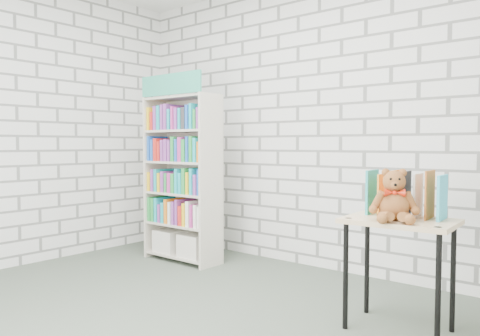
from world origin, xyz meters
The scene contains 6 objects.
ground centered at (0.00, 0.00, 0.00)m, with size 4.50×4.50×0.00m, color #444F42.
room_shell centered at (0.00, 0.00, 1.78)m, with size 4.52×4.02×2.81m.
bookshelf centered at (-1.18, 1.36, 0.85)m, with size 0.83×0.32×1.86m.
display_table centered at (1.17, 0.99, 0.61)m, with size 0.68×0.49×0.71m.
table_books centered at (1.17, 1.09, 0.85)m, with size 0.47×0.22×0.27m.
teddy_bear centered at (1.18, 0.89, 0.84)m, with size 0.30×0.29×0.32m.
Camera 1 is at (2.25, -1.89, 1.17)m, focal length 35.00 mm.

